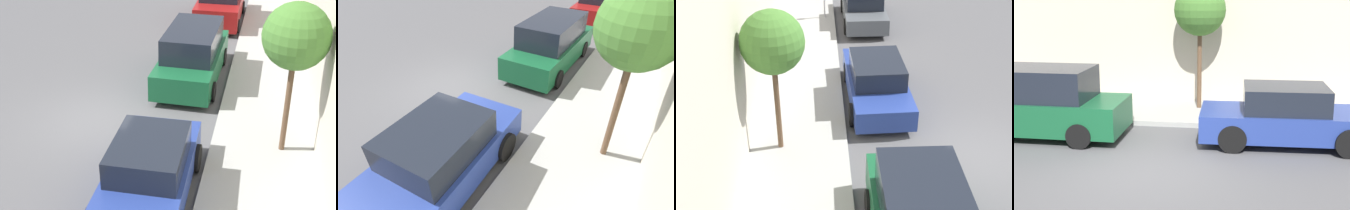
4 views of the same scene
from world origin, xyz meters
TOP-DOWN VIEW (x-y plane):
  - ground_plane at (0.00, 0.00)m, footprint 60.00×60.00m
  - sidewalk at (4.86, 0.00)m, footprint 2.73×32.00m
  - parked_sedan_nearest at (2.18, -10.35)m, footprint 1.92×4.50m
  - parked_sedan_second at (2.42, -3.21)m, footprint 1.93×4.55m
  - street_tree at (5.37, -0.62)m, footprint 1.63×1.63m

SIDE VIEW (x-z plane):
  - ground_plane at x=0.00m, z-range 0.00..0.00m
  - sidewalk at x=4.86m, z-range 0.00..0.15m
  - parked_sedan_second at x=2.42m, z-range -0.05..1.49m
  - parked_sedan_nearest at x=2.18m, z-range -0.05..1.49m
  - street_tree at x=5.37m, z-range 1.29..5.26m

